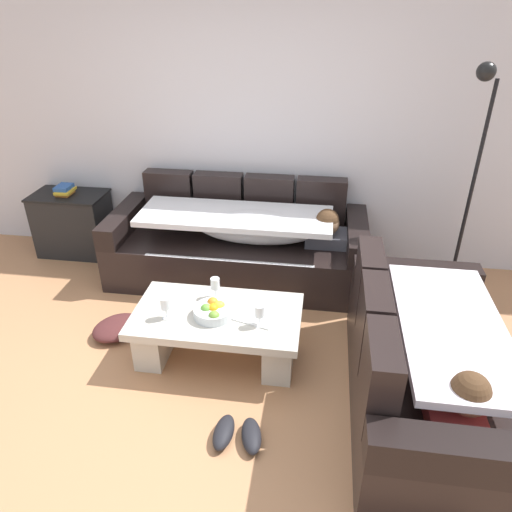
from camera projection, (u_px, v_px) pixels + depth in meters
name	position (u px, v px, depth m)	size (l,w,h in m)	color
ground_plane	(191.00, 399.00, 3.18)	(14.00, 14.00, 0.00)	#B47B51
back_wall	(243.00, 120.00, 4.39)	(9.00, 0.10, 2.70)	silver
couch_along_wall	(242.00, 245.00, 4.42)	(2.33, 0.92, 0.88)	black
couch_near_window	(426.00, 368.00, 2.96)	(0.92, 1.78, 0.88)	black
coffee_table	(218.00, 329.00, 3.47)	(1.20, 0.68, 0.38)	beige
fruit_bowl	(213.00, 311.00, 3.34)	(0.28, 0.28, 0.10)	silver
wine_glass_near_left	(165.00, 304.00, 3.29)	(0.07, 0.07, 0.17)	silver
wine_glass_near_right	(259.00, 312.00, 3.21)	(0.07, 0.07, 0.17)	silver
wine_glass_far_back	(215.00, 284.00, 3.51)	(0.07, 0.07, 0.17)	silver
open_magazine	(256.00, 316.00, 3.35)	(0.28, 0.21, 0.01)	white
side_cabinet	(74.00, 224.00, 4.85)	(0.72, 0.44, 0.64)	black
book_stack_on_cabinet	(65.00, 190.00, 4.68)	(0.17, 0.21, 0.09)	#B76623
floor_lamp	(471.00, 171.00, 3.86)	(0.33, 0.31, 1.95)	black
pair_of_shoes	(237.00, 434.00, 2.88)	(0.33, 0.29, 0.09)	black
crumpled_garment	(118.00, 328.00, 3.76)	(0.40, 0.32, 0.12)	#4C2323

